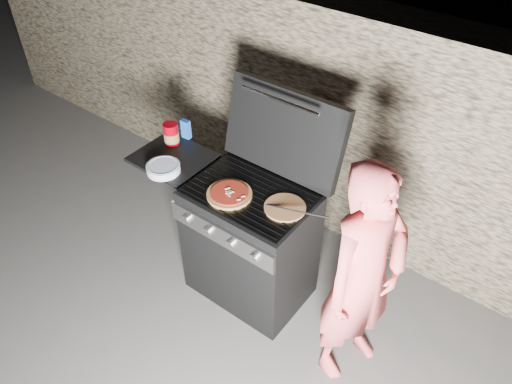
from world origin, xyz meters
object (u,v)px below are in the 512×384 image
Objects in this scene: sauce_jar at (171,134)px; person at (363,279)px; gas_grill at (222,229)px; pizza_topped at (229,194)px.

person is at bearing -6.48° from sauce_jar.
person is (1.10, -0.07, 0.32)m from gas_grill.
sauce_jar is at bearing 101.09° from person.
gas_grill is 0.87× the size of person.
gas_grill is at bearing 103.77° from person.
gas_grill is 1.15m from person.
sauce_jar is (-0.53, 0.11, 0.53)m from gas_grill.
pizza_topped is at bearing 108.62° from person.
person is at bearing 1.05° from pizza_topped.
sauce_jar is at bearing 168.08° from gas_grill.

